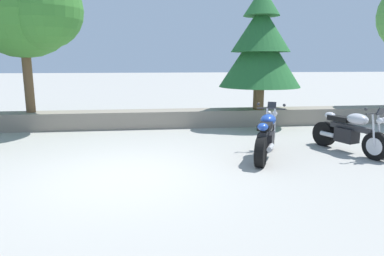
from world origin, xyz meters
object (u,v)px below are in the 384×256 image
(leafy_tree_mid_left, at_px, (26,2))
(pine_tree_mid_right, at_px, (260,46))
(motorcycle_blue_centre, at_px, (267,136))
(motorcycle_silver_far_right, at_px, (350,132))

(leafy_tree_mid_left, distance_m, pine_tree_mid_right, 7.27)
(motorcycle_blue_centre, xyz_separation_m, pine_tree_mid_right, (1.01, 3.79, 2.14))
(motorcycle_silver_far_right, bearing_deg, pine_tree_mid_right, 106.43)
(leafy_tree_mid_left, bearing_deg, pine_tree_mid_right, -0.87)
(motorcycle_blue_centre, bearing_deg, pine_tree_mid_right, 75.01)
(motorcycle_blue_centre, height_order, motorcycle_silver_far_right, same)
(leafy_tree_mid_left, xyz_separation_m, pine_tree_mid_right, (7.17, -0.11, -1.23))
(motorcycle_blue_centre, xyz_separation_m, leafy_tree_mid_left, (-6.15, 3.90, 3.37))
(motorcycle_blue_centre, height_order, pine_tree_mid_right, pine_tree_mid_right)
(pine_tree_mid_right, bearing_deg, leafy_tree_mid_left, 179.13)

